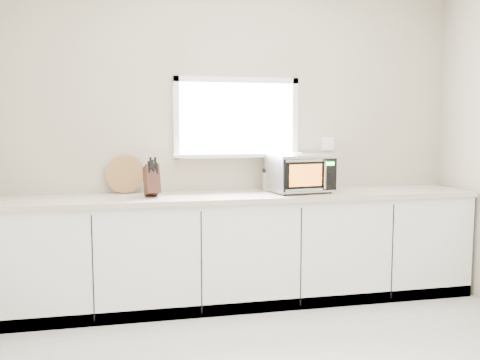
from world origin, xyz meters
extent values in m
cube|color=#B4AC8F|center=(0.00, 2.00, 1.35)|extent=(4.00, 0.02, 2.70)
cube|color=white|center=(0.00, 1.99, 1.55)|extent=(1.00, 0.02, 0.60)
cube|color=white|center=(0.00, 1.92, 1.23)|extent=(1.12, 0.16, 0.03)
cube|color=white|center=(0.00, 1.97, 1.88)|extent=(1.10, 0.04, 0.05)
cube|color=white|center=(0.00, 1.97, 1.23)|extent=(1.10, 0.04, 0.05)
cube|color=white|center=(-0.53, 1.97, 1.55)|extent=(0.05, 0.04, 0.70)
cube|color=white|center=(0.53, 1.97, 1.55)|extent=(0.05, 0.04, 0.70)
cube|color=white|center=(0.85, 1.99, 1.32)|extent=(0.12, 0.01, 0.12)
cube|color=white|center=(0.00, 1.70, 0.44)|extent=(3.92, 0.60, 0.88)
cube|color=beige|center=(0.00, 1.69, 0.90)|extent=(3.92, 0.64, 0.04)
cylinder|color=black|center=(0.30, 1.52, 0.93)|extent=(0.02, 0.02, 0.01)
cylinder|color=black|center=(0.26, 1.81, 0.93)|extent=(0.02, 0.02, 0.01)
cylinder|color=black|center=(0.71, 1.58, 0.93)|extent=(0.02, 0.02, 0.01)
cylinder|color=black|center=(0.67, 1.88, 0.93)|extent=(0.02, 0.02, 0.01)
cube|color=#B9BBC1|center=(0.48, 1.70, 1.08)|extent=(0.54, 0.44, 0.30)
cube|color=black|center=(0.51, 1.51, 1.08)|extent=(0.47, 0.08, 0.26)
cube|color=orange|center=(0.46, 1.49, 1.08)|extent=(0.29, 0.05, 0.18)
cylinder|color=silver|center=(0.63, 1.50, 1.08)|extent=(0.02, 0.02, 0.23)
cube|color=black|center=(0.68, 1.53, 1.08)|extent=(0.12, 0.02, 0.26)
cube|color=#19FF33|center=(0.68, 1.52, 1.17)|extent=(0.08, 0.02, 0.03)
cube|color=silver|center=(0.48, 1.70, 1.24)|extent=(0.54, 0.44, 0.01)
cube|color=#3F2216|center=(-0.75, 1.69, 1.05)|extent=(0.14, 0.23, 0.26)
cube|color=black|center=(-0.77, 1.63, 1.16)|extent=(0.02, 0.05, 0.10)
cube|color=black|center=(-0.74, 1.64, 1.17)|extent=(0.02, 0.05, 0.10)
cube|color=black|center=(-0.71, 1.64, 1.15)|extent=(0.02, 0.05, 0.10)
cube|color=black|center=(-0.76, 1.63, 1.19)|extent=(0.02, 0.05, 0.10)
cube|color=black|center=(-0.72, 1.64, 1.19)|extent=(0.02, 0.05, 0.10)
cylinder|color=olive|center=(-0.96, 1.94, 1.08)|extent=(0.32, 0.08, 0.32)
cylinder|color=#B9BBC1|center=(0.26, 1.85, 1.00)|extent=(0.14, 0.14, 0.16)
cylinder|color=black|center=(0.26, 1.85, 1.10)|extent=(0.13, 0.13, 0.04)
camera|label=1|loc=(-0.92, -2.37, 1.47)|focal=38.00mm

